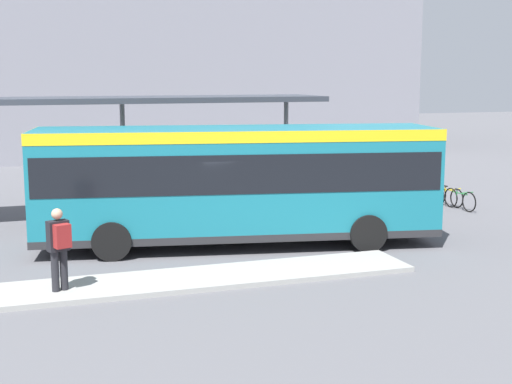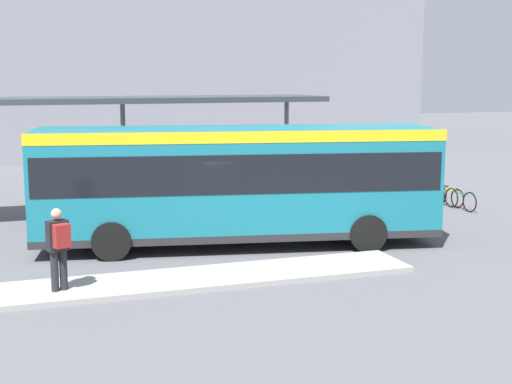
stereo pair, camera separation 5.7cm
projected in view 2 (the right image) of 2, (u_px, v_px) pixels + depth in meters
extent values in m
plane|color=#5B5B60|center=(238.00, 245.00, 19.86)|extent=(120.00, 120.00, 0.00)
cube|color=#9E9E99|center=(173.00, 281.00, 16.16)|extent=(11.40, 1.80, 0.12)
cube|color=#197284|center=(237.00, 181.00, 19.57)|extent=(11.15, 4.52, 2.91)
cube|color=yellow|center=(237.00, 133.00, 19.36)|extent=(11.17, 4.55, 0.30)
cube|color=black|center=(237.00, 168.00, 19.51)|extent=(10.94, 4.51, 1.02)
cube|color=black|center=(426.00, 165.00, 20.24)|extent=(0.51, 2.33, 1.12)
cube|color=#28282B|center=(237.00, 229.00, 19.79)|extent=(11.16, 4.53, 0.20)
cylinder|color=black|center=(344.00, 215.00, 21.44)|extent=(1.05, 0.46, 1.01)
cylinder|color=black|center=(368.00, 233.00, 19.03)|extent=(1.05, 0.46, 1.01)
cylinder|color=black|center=(117.00, 222.00, 20.53)|extent=(1.05, 0.46, 1.01)
cylinder|color=black|center=(111.00, 241.00, 18.12)|extent=(1.05, 0.46, 1.01)
cylinder|color=#232328|center=(55.00, 271.00, 15.12)|extent=(0.16, 0.16, 0.87)
cylinder|color=#232328|center=(63.00, 270.00, 15.24)|extent=(0.16, 0.16, 0.87)
cube|color=black|center=(57.00, 236.00, 15.06)|extent=(0.49, 0.37, 0.65)
cube|color=maroon|center=(62.00, 236.00, 14.88)|extent=(0.38, 0.31, 0.50)
sphere|color=tan|center=(56.00, 214.00, 14.99)|extent=(0.24, 0.24, 0.24)
torus|color=black|center=(470.00, 202.00, 24.59)|extent=(0.11, 0.71, 0.71)
torus|color=black|center=(451.00, 198.00, 25.46)|extent=(0.11, 0.71, 0.71)
cylinder|color=#287F3D|center=(461.00, 193.00, 24.99)|extent=(0.11, 0.75, 0.04)
cylinder|color=#287F3D|center=(457.00, 194.00, 25.16)|extent=(0.04, 0.04, 0.35)
cube|color=black|center=(458.00, 189.00, 25.13)|extent=(0.09, 0.19, 0.04)
cylinder|color=#287F3D|center=(468.00, 193.00, 24.63)|extent=(0.48, 0.08, 0.03)
torus|color=black|center=(457.00, 198.00, 25.36)|extent=(0.10, 0.71, 0.71)
torus|color=black|center=(440.00, 194.00, 26.23)|extent=(0.10, 0.71, 0.71)
cylinder|color=gold|center=(449.00, 190.00, 25.76)|extent=(0.10, 0.75, 0.04)
cylinder|color=gold|center=(446.00, 191.00, 25.92)|extent=(0.04, 0.04, 0.35)
cube|color=black|center=(446.00, 186.00, 25.89)|extent=(0.08, 0.19, 0.04)
cylinder|color=gold|center=(456.00, 189.00, 25.39)|extent=(0.48, 0.07, 0.03)
torus|color=black|center=(440.00, 195.00, 26.04)|extent=(0.10, 0.70, 0.70)
torus|color=black|center=(427.00, 191.00, 26.96)|extent=(0.10, 0.70, 0.70)
cylinder|color=#2847AD|center=(434.00, 187.00, 26.46)|extent=(0.09, 0.74, 0.04)
cylinder|color=#2847AD|center=(431.00, 188.00, 26.64)|extent=(0.04, 0.04, 0.34)
cube|color=black|center=(432.00, 183.00, 26.61)|extent=(0.08, 0.18, 0.04)
cylinder|color=#2847AD|center=(439.00, 186.00, 26.09)|extent=(0.48, 0.07, 0.03)
cube|color=#383D47|center=(122.00, 100.00, 23.21)|extent=(13.51, 2.80, 0.18)
cylinder|color=gray|center=(286.00, 154.00, 25.33)|extent=(0.16, 0.16, 3.80)
cylinder|color=gray|center=(124.00, 160.00, 23.53)|extent=(0.16, 0.16, 3.80)
cylinder|color=slate|center=(231.00, 216.00, 22.75)|extent=(0.62, 0.62, 0.47)
sphere|color=#286B2D|center=(231.00, 201.00, 22.67)|extent=(0.71, 0.71, 0.71)
cylinder|color=slate|center=(142.00, 218.00, 21.93)|extent=(0.76, 0.76, 0.65)
sphere|color=#235B28|center=(142.00, 197.00, 21.83)|extent=(0.88, 0.88, 0.88)
cube|color=gray|center=(188.00, 36.00, 46.56)|extent=(25.85, 15.24, 14.47)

